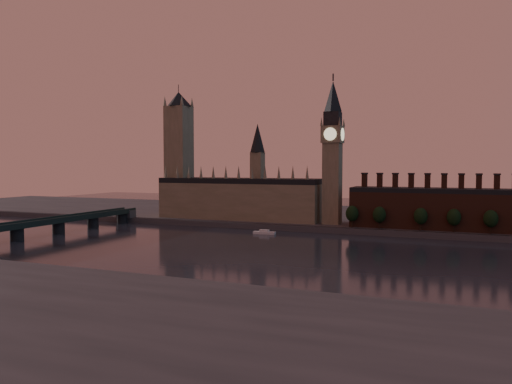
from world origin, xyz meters
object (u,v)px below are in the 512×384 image
at_px(victoria_tower, 179,149).
at_px(river_boat, 264,232).
at_px(westminster_bridge, 35,226).
at_px(big_ben, 332,150).

relative_size(victoria_tower, river_boat, 7.08).
bearing_deg(river_boat, victoria_tower, 148.75).
bearing_deg(victoria_tower, westminster_bridge, -106.56).
relative_size(westminster_bridge, river_boat, 13.11).
bearing_deg(big_ben, victoria_tower, 177.80).
bearing_deg(victoria_tower, big_ben, -2.20).
xyz_separation_m(victoria_tower, westminster_bridge, (-35.00, -117.70, -51.65)).
height_order(victoria_tower, big_ben, victoria_tower).
relative_size(big_ben, river_boat, 7.02).
distance_m(victoria_tower, river_boat, 120.03).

